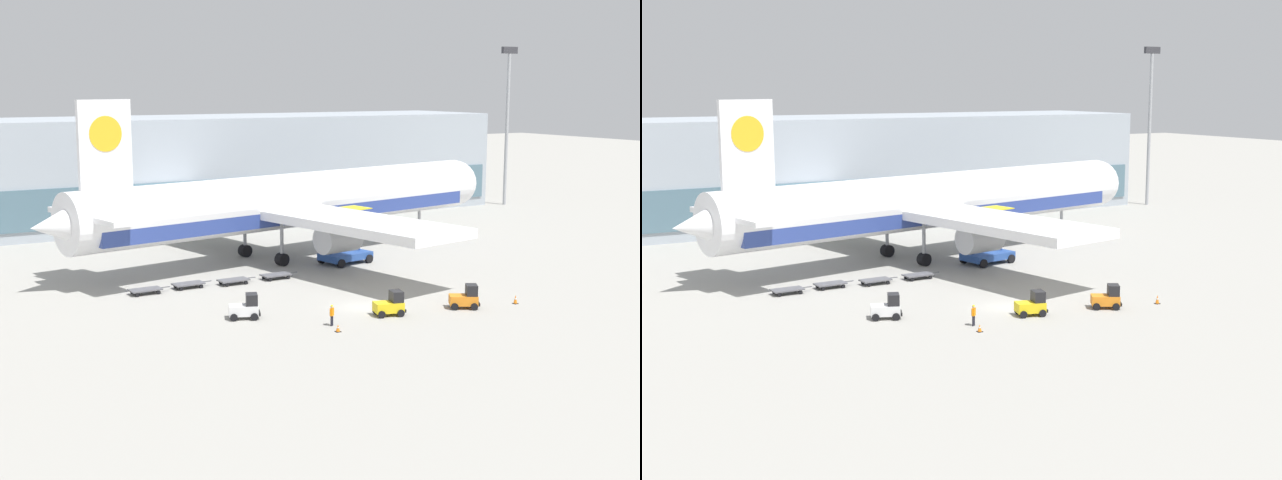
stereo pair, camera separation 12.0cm
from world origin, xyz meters
TOP-DOWN VIEW (x-y plane):
  - ground_plane at (0.00, 0.00)m, footprint 400.00×400.00m
  - terminal_building at (5.87, 53.75)m, footprint 90.00×18.20m
  - light_mast at (53.72, 43.66)m, footprint 2.80×0.50m
  - airplane_main at (4.74, 22.51)m, footprint 57.54×48.64m
  - scissor_lift_loader at (8.35, 16.58)m, footprint 5.68×4.22m
  - baggage_tug_foreground at (7.17, -4.48)m, footprint 2.82×2.54m
  - baggage_tug_mid at (0.46, -3.31)m, footprint 2.72×2.16m
  - baggage_tug_far at (-10.07, 1.55)m, footprint 2.78×2.34m
  - baggage_dolly_lead at (-14.24, 13.54)m, footprint 3.72×1.59m
  - baggage_dolly_second at (-10.06, 13.87)m, footprint 3.72×1.59m
  - baggage_dolly_third at (-5.84, 13.28)m, footprint 3.72×1.59m
  - baggage_dolly_trail at (-1.36, 13.36)m, footprint 3.72×1.59m
  - ground_crew_near at (-5.25, -3.69)m, footprint 0.48×0.39m
  - traffic_cone_near at (-5.71, -5.39)m, footprint 0.40×0.40m
  - traffic_cone_far at (11.82, -5.39)m, footprint 0.40×0.40m

SIDE VIEW (x-z plane):
  - ground_plane at x=0.00m, z-range 0.00..0.00m
  - traffic_cone_near at x=-5.71m, z-range -0.01..0.58m
  - traffic_cone_far at x=11.82m, z-range -0.01..0.75m
  - baggage_dolly_lead at x=-14.24m, z-range 0.15..0.63m
  - baggage_dolly_second at x=-10.06m, z-range 0.15..0.63m
  - baggage_dolly_third at x=-5.84m, z-range 0.15..0.63m
  - baggage_dolly_trail at x=-1.36m, z-range 0.15..0.63m
  - baggage_tug_foreground at x=7.17m, z-range -0.12..1.88m
  - baggage_tug_mid at x=0.46m, z-range -0.12..1.88m
  - baggage_tug_far at x=-10.07m, z-range -0.12..1.88m
  - ground_crew_near at x=-5.25m, z-range 0.14..1.80m
  - scissor_lift_loader at x=8.35m, z-range -0.70..5.02m
  - airplane_main at x=4.74m, z-range -2.66..14.34m
  - terminal_building at x=5.87m, z-range -0.01..13.99m
  - light_mast at x=53.72m, z-range 1.85..25.76m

